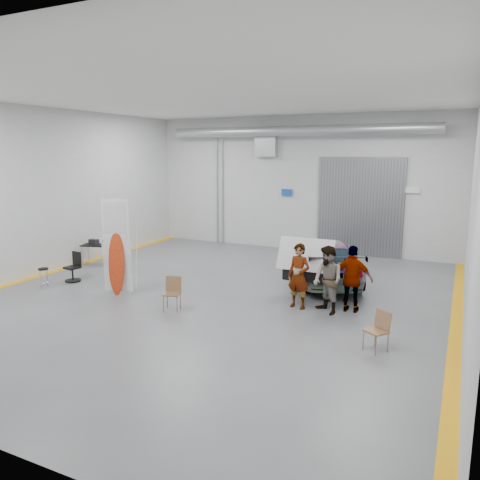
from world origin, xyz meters
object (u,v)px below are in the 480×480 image
at_px(person_c, 352,279).
at_px(surfboard_display, 115,254).
at_px(sedan_car, 325,260).
at_px(person_a, 299,276).
at_px(shop_stool, 44,278).
at_px(work_table, 97,245).
at_px(office_chair, 74,269).
at_px(folding_chair_far, 376,339).
at_px(folding_chair_near, 172,300).
at_px(person_b, 328,280).

height_order(person_c, surfboard_display, surfboard_display).
relative_size(sedan_car, person_a, 2.67).
distance_m(surfboard_display, shop_stool, 2.80).
xyz_separation_m(surfboard_display, work_table, (-3.36, 2.86, -0.50)).
xyz_separation_m(person_a, surfboard_display, (-5.59, -1.23, 0.35)).
bearing_deg(office_chair, person_a, 13.27).
xyz_separation_m(shop_stool, work_table, (-0.78, 3.36, 0.46)).
distance_m(folding_chair_far, office_chair, 10.54).
bearing_deg(sedan_car, person_c, 94.78).
distance_m(folding_chair_far, shop_stool, 10.71).
bearing_deg(person_a, sedan_car, 104.39).
distance_m(sedan_car, folding_chair_far, 5.88).
relative_size(folding_chair_near, shop_stool, 1.41).
relative_size(sedan_car, work_table, 3.64).
xyz_separation_m(person_b, folding_chair_far, (1.66, -2.00, -0.66)).
distance_m(sedan_car, office_chair, 8.70).
height_order(surfboard_display, work_table, surfboard_display).
bearing_deg(work_table, office_chair, -65.77).
relative_size(sedan_car, office_chair, 5.00).
xyz_separation_m(person_b, folding_chair_near, (-4.00, -1.66, -0.65)).
bearing_deg(person_a, shop_stool, -155.57).
height_order(sedan_car, office_chair, sedan_car).
xyz_separation_m(person_a, shop_stool, (-8.18, -1.72, -0.61)).
height_order(person_c, office_chair, person_c).
height_order(folding_chair_far, work_table, work_table).
relative_size(sedan_car, person_b, 2.64).
bearing_deg(surfboard_display, shop_stool, 174.58).
distance_m(shop_stool, work_table, 3.48).
height_order(person_c, work_table, person_c).
bearing_deg(sedan_car, person_b, 82.52).
height_order(person_b, folding_chair_near, person_b).
xyz_separation_m(person_a, folding_chair_far, (2.53, -2.09, -0.65)).
height_order(person_a, folding_chair_far, person_a).
bearing_deg(office_chair, person_c, 14.58).
bearing_deg(person_b, shop_stool, -130.79).
xyz_separation_m(person_a, person_b, (0.86, -0.09, 0.01)).
bearing_deg(office_chair, work_table, 122.66).
height_order(person_a, person_c, person_c).
bearing_deg(work_table, shop_stool, -77.01).
distance_m(surfboard_display, folding_chair_near, 2.69).
bearing_deg(person_c, folding_chair_far, 111.66).
distance_m(work_table, office_chair, 2.55).
xyz_separation_m(person_b, surfboard_display, (-6.45, -1.14, 0.34)).
xyz_separation_m(person_b, work_table, (-9.82, 1.72, -0.16)).
bearing_deg(sedan_car, person_a, 67.76).
relative_size(surfboard_display, folding_chair_far, 3.47).
relative_size(sedan_car, folding_chair_far, 5.44).
distance_m(person_b, shop_stool, 9.21).
relative_size(person_c, folding_chair_near, 2.01).
relative_size(folding_chair_far, office_chair, 0.92).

